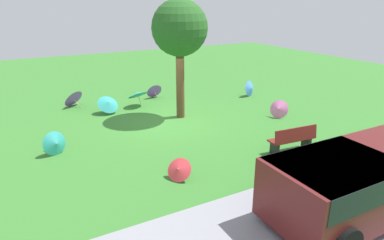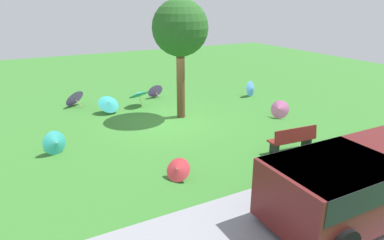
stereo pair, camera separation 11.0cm
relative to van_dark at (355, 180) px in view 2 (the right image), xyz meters
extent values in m
plane|color=#387A2D|center=(1.05, -7.77, -0.91)|extent=(40.00, 40.00, 0.00)
cube|color=gray|center=(1.05, -0.23, -0.91)|extent=(40.00, 3.53, 0.01)
cube|color=#591919|center=(-0.17, 0.00, -0.06)|extent=(4.62, 1.94, 1.35)
cube|color=black|center=(0.75, -0.01, 0.34)|extent=(2.59, 1.94, 0.55)
cylinder|color=black|center=(1.44, -0.96, -0.53)|extent=(0.76, 0.23, 0.76)
cylinder|color=black|center=(-1.78, -0.93, -0.53)|extent=(0.76, 0.23, 0.76)
cube|color=maroon|center=(-1.24, -3.24, -0.46)|extent=(1.63, 0.60, 0.05)
cube|color=maroon|center=(-1.22, -3.04, -0.24)|extent=(1.60, 0.26, 0.45)
cube|color=black|center=(-0.61, -3.30, -0.69)|extent=(0.12, 0.41, 0.45)
cube|color=black|center=(-1.88, -3.18, -0.69)|extent=(0.12, 0.41, 0.45)
cylinder|color=brown|center=(0.36, -8.08, 0.59)|extent=(0.34, 0.34, 3.01)
sphere|color=#286023|center=(0.36, -8.08, 2.76)|extent=(2.22, 2.22, 2.22)
cylinder|color=tan|center=(1.39, -10.19, -0.63)|extent=(0.10, 0.30, 0.55)
cone|color=teal|center=(1.43, -10.36, -0.30)|extent=(1.15, 1.12, 0.57)
sphere|color=tan|center=(1.44, -10.39, -0.23)|extent=(0.05, 0.06, 0.05)
cylinder|color=tan|center=(2.64, -3.46, -0.77)|extent=(0.28, 0.21, 0.29)
cone|color=#D8383F|center=(2.80, -3.34, -0.59)|extent=(0.85, 0.88, 0.60)
sphere|color=tan|center=(2.84, -3.32, -0.55)|extent=(0.06, 0.06, 0.05)
cylinder|color=tan|center=(-4.15, -9.52, -0.56)|extent=(0.19, 0.39, 0.10)
cone|color=#4C8CE5|center=(-4.27, -9.25, -0.50)|extent=(0.86, 0.60, 0.82)
sphere|color=tan|center=(-4.30, -9.18, -0.49)|extent=(0.05, 0.05, 0.04)
cylinder|color=tan|center=(0.18, -11.18, -0.67)|extent=(0.04, 0.38, 0.23)
cone|color=purple|center=(0.20, -11.43, -0.53)|extent=(0.82, 0.55, 0.76)
sphere|color=tan|center=(0.20, -11.50, -0.49)|extent=(0.04, 0.05, 0.05)
cylinder|color=tan|center=(-3.47, -6.16, -0.64)|extent=(0.41, 0.25, 0.20)
cone|color=pink|center=(-3.20, -6.01, -0.52)|extent=(0.78, 0.90, 0.79)
sphere|color=tan|center=(-3.13, -5.97, -0.49)|extent=(0.06, 0.05, 0.05)
cylinder|color=tan|center=(3.94, -11.55, -0.71)|extent=(0.28, 0.44, 0.38)
cone|color=purple|center=(4.11, -11.84, -0.47)|extent=(1.17, 1.10, 0.88)
sphere|color=tan|center=(4.15, -11.91, -0.41)|extent=(0.06, 0.06, 0.05)
cylinder|color=tan|center=(5.66, -6.94, -0.58)|extent=(0.21, 0.45, 0.13)
cone|color=teal|center=(5.54, -6.65, -0.51)|extent=(0.85, 0.61, 0.80)
sphere|color=tan|center=(5.51, -6.57, -0.50)|extent=(0.05, 0.05, 0.04)
cylinder|color=tan|center=(2.97, -10.20, -0.71)|extent=(0.10, 0.35, 0.40)
cone|color=teal|center=(2.92, -9.97, -0.45)|extent=(1.06, 0.98, 0.73)
sphere|color=tan|center=(2.90, -9.91, -0.38)|extent=(0.05, 0.06, 0.05)
camera|label=1|loc=(6.43, 4.09, 3.81)|focal=31.59mm
camera|label=2|loc=(6.34, 4.15, 3.81)|focal=31.59mm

